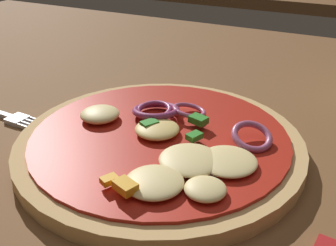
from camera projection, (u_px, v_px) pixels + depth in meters
dining_table at (126, 154)px, 0.38m from camera, size 1.28×0.92×0.03m
pizza at (159, 144)px, 0.35m from camera, size 0.25×0.25×0.03m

